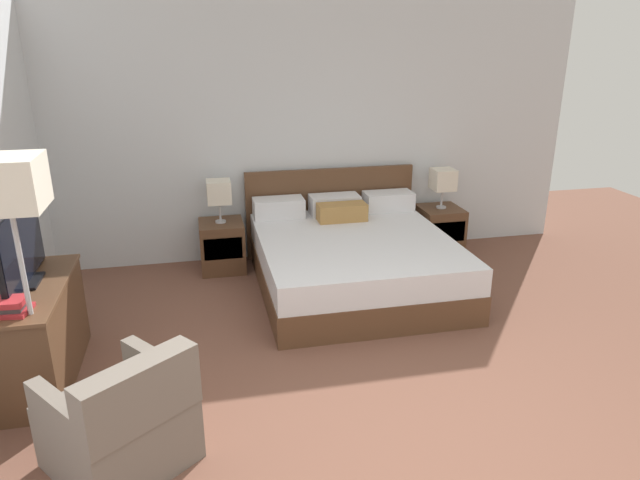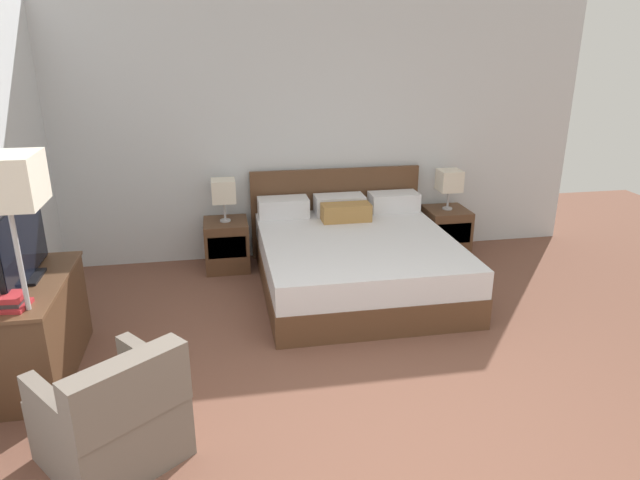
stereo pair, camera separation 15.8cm
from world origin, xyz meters
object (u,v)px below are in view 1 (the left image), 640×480
Objects in this scene: nightstand_right at (439,230)px; book_blue_cover at (5,307)px; dresser at (33,332)px; book_small_top at (7,302)px; nightstand_left at (222,246)px; armchair_by_window at (122,424)px; bed at (353,258)px; table_lamp_right at (443,180)px; table_lamp_left at (219,192)px; tv at (21,247)px; book_red_cover at (10,311)px; floor_lamp at (9,197)px.

book_blue_cover is (-3.89, -2.21, 0.50)m from nightstand_right.
book_small_top is (0.01, -0.40, 0.43)m from dresser.
nightstand_left is 2.97m from armchair_by_window.
armchair_by_window is at bearing -104.11° from nightstand_left.
dresser is 1.24× the size of armchair_by_window.
bed is 1.42m from nightstand_left.
table_lamp_right is 2.00× the size of book_blue_cover.
dresser is at bearing 91.73° from book_small_top.
table_lamp_left reaches higher than nightstand_right.
tv is 4.05× the size of book_red_cover.
dresser is 1.20m from floor_lamp.
table_lamp_left is 2.62m from book_red_cover.
nightstand_left is 2.46m from nightstand_right.
nightstand_right is at bearing 29.57° from book_blue_cover.
book_red_cover is (0.02, -0.47, -0.25)m from tv.
dresser is (-2.65, -1.09, 0.08)m from bed.
book_red_cover is (-3.86, -2.21, -0.11)m from table_lamp_right.
table_lamp_left is at bearing 75.89° from armchair_by_window.
dresser is 5.12× the size of book_red_cover.
floor_lamp is (-1.28, -2.25, 1.21)m from nightstand_left.
bed is 3.96× the size of nightstand_left.
tv is 0.54m from book_red_cover.
armchair_by_window is at bearing -137.88° from nightstand_right.
table_lamp_right is at bearing 24.97° from dresser.
book_blue_cover is at bearing 136.34° from armchair_by_window.
armchair_by_window is (-0.72, -2.88, -0.56)m from table_lamp_left.
table_lamp_left is (-1.23, 0.71, 0.55)m from bed.
bed is 1.53m from table_lamp_right.
book_red_cover reaches higher than dresser.
table_lamp_left is 2.16× the size of book_small_top.
floor_lamp is (-0.55, 0.63, 1.19)m from armchair_by_window.
table_lamp_right reaches higher than armchair_by_window.
table_lamp_left is 2.35m from dresser.
bed is at bearing -30.13° from table_lamp_left.
nightstand_right is at bearing 29.73° from book_red_cover.
floor_lamp is (-1.28, -2.25, 0.63)m from table_lamp_left.
book_small_top is at bearing -122.57° from nightstand_left.
bed is 2.92m from armchair_by_window.
armchair_by_window is at bearing -44.69° from book_red_cover.
table_lamp_right is 0.46× the size of armchair_by_window.
tv is (-1.42, -1.73, 0.73)m from nightstand_left.
nightstand_right is 0.58m from table_lamp_right.
book_blue_cover is 0.73m from floor_lamp.
tv is (-3.88, -1.73, 0.73)m from nightstand_right.
nightstand_right is at bearing 0.00° from nightstand_left.
floor_lamp reaches higher than bed.
book_red_cover is 0.24× the size of armchair_by_window.
table_lamp_right is at bearing 90.00° from nightstand_right.
tv is at bearing -129.33° from nightstand_left.
table_lamp_right is at bearing 29.75° from book_red_cover.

